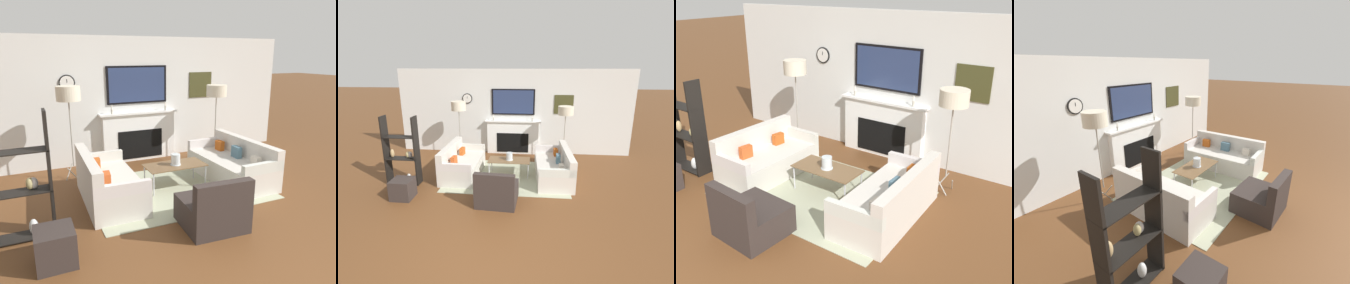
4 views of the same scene
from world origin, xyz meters
TOP-DOWN VIEW (x-y plane):
  - ground_plane at (0.00, 0.00)m, footprint 60.00×60.00m
  - fireplace_wall at (0.00, 5.05)m, footprint 7.47×0.28m
  - area_rug at (0.00, 3.06)m, footprint 3.03×2.19m
  - couch_left at (-1.22, 3.06)m, footprint 0.87×1.71m
  - couch_right at (1.21, 3.06)m, footprint 0.90×1.89m
  - armchair at (-0.09, 1.65)m, footprint 0.87×0.83m
  - coffee_table at (0.04, 3.15)m, footprint 1.08×0.53m
  - hurricane_candle at (0.05, 3.14)m, footprint 0.19×0.19m
  - floor_lamp_left at (-1.56, 4.27)m, footprint 0.43×0.43m
  - floor_lamp_right at (1.56, 4.27)m, footprint 0.44×0.44m
  - shelf_unit at (-2.48, 2.41)m, footprint 0.80×0.28m
  - ottoman at (-2.16, 1.67)m, footprint 0.44×0.44m

SIDE VIEW (x-z plane):
  - ground_plane at x=0.00m, z-range 0.00..0.00m
  - area_rug at x=0.00m, z-range 0.00..0.01m
  - ottoman at x=-2.16m, z-range 0.00..0.44m
  - armchair at x=-0.09m, z-range -0.13..0.64m
  - couch_right at x=1.21m, z-range -0.11..0.66m
  - couch_left at x=-1.22m, z-range -0.12..0.69m
  - coffee_table at x=0.04m, z-range 0.18..0.61m
  - hurricane_candle at x=0.05m, z-range 0.41..0.61m
  - shelf_unit at x=-2.48m, z-range -0.09..1.59m
  - fireplace_wall at x=0.00m, z-range -0.13..2.57m
  - floor_lamp_right at x=1.56m, z-range 0.69..2.38m
  - floor_lamp_left at x=-1.56m, z-range 0.73..2.52m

